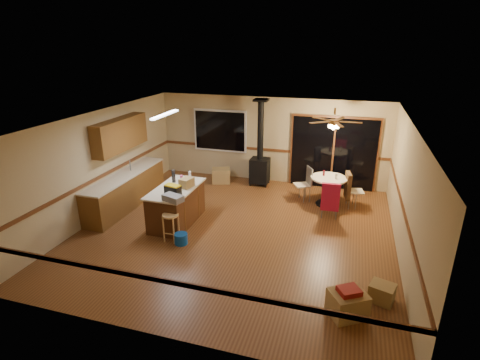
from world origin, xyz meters
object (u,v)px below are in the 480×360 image
at_px(box_under_window, 221,176).
at_px(wood_stove, 260,162).
at_px(box_corner_a, 348,304).
at_px(box_corner_b, 382,293).
at_px(kitchen_island, 177,205).
at_px(chair_near, 330,197).
at_px(chair_right, 349,186).
at_px(dining_table, 328,186).
at_px(bar_stool, 171,227).
at_px(toolbox_black, 173,190).
at_px(blue_bucket, 181,239).
at_px(toolbox_grey, 173,198).
at_px(chair_left, 306,180).

bearing_deg(box_under_window, wood_stove, 7.27).
distance_m(box_corner_a, box_corner_b, 0.76).
bearing_deg(kitchen_island, box_under_window, 87.95).
height_order(chair_near, chair_right, same).
bearing_deg(wood_stove, box_under_window, -172.73).
distance_m(dining_table, box_corner_b, 4.00).
bearing_deg(bar_stool, kitchen_island, 107.56).
distance_m(toolbox_black, blue_bucket, 1.11).
distance_m(blue_bucket, dining_table, 4.20).
bearing_deg(wood_stove, chair_near, -39.45).
xyz_separation_m(wood_stove, blue_bucket, (-0.77, -3.97, -0.61)).
height_order(toolbox_black, bar_stool, toolbox_black).
bearing_deg(box_under_window, toolbox_grey, -86.96).
height_order(toolbox_black, box_under_window, toolbox_black).
bearing_deg(toolbox_black, dining_table, 37.22).
relative_size(wood_stove, toolbox_black, 7.02).
distance_m(chair_right, box_under_window, 3.92).
xyz_separation_m(kitchen_island, bar_stool, (0.27, -0.84, -0.14)).
bearing_deg(box_under_window, blue_bucket, -83.65).
bearing_deg(box_corner_b, dining_table, 107.49).
relative_size(blue_bucket, chair_right, 0.41).
relative_size(toolbox_black, chair_near, 0.51).
bearing_deg(chair_right, kitchen_island, -151.56).
xyz_separation_m(blue_bucket, box_corner_a, (3.52, -1.30, 0.09)).
distance_m(chair_near, chair_right, 0.99).
distance_m(toolbox_grey, box_corner_a, 4.11).
relative_size(toolbox_grey, chair_right, 0.64).
bearing_deg(chair_right, chair_left, 173.17).
bearing_deg(chair_near, chair_right, 65.44).
distance_m(kitchen_island, chair_left, 3.60).
relative_size(toolbox_grey, box_corner_a, 0.81).
relative_size(toolbox_grey, bar_stool, 0.70).
bearing_deg(chair_near, bar_stool, -147.48).
bearing_deg(chair_near, blue_bucket, -144.27).
bearing_deg(box_under_window, chair_left, -13.32).
bearing_deg(chair_right, toolbox_grey, -141.89).
height_order(box_under_window, box_corner_b, box_under_window).
relative_size(kitchen_island, box_corner_b, 4.26).
xyz_separation_m(toolbox_grey, dining_table, (3.11, 2.83, -0.44)).
xyz_separation_m(toolbox_grey, chair_right, (3.63, 2.84, -0.37)).
distance_m(toolbox_black, box_corner_b, 4.74).
bearing_deg(box_under_window, box_corner_a, -52.34).
bearing_deg(chair_left, toolbox_grey, -130.00).
xyz_separation_m(kitchen_island, box_corner_b, (4.60, -1.69, -0.29)).
height_order(bar_stool, box_under_window, bar_stool).
height_order(toolbox_black, box_corner_b, toolbox_black).
height_order(kitchen_island, wood_stove, wood_stove).
xyz_separation_m(box_under_window, box_corner_b, (4.50, -4.59, -0.06)).
xyz_separation_m(box_corner_a, box_corner_b, (0.55, 0.53, -0.05)).
height_order(bar_stool, box_corner_b, bar_stool).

